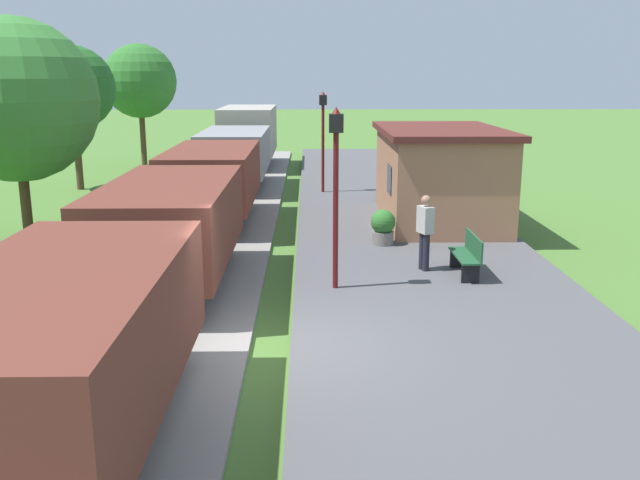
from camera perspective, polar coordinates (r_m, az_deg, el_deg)
The scene contains 16 objects.
ground_plane at distance 11.49m, azimuth -3.46°, elevation -9.92°, with size 160.00×160.00×0.00m, color #47702D.
platform_slab at distance 11.74m, azimuth 12.53°, elevation -9.04°, with size 6.00×60.00×0.25m, color #4C4C4F.
track_ballast at distance 11.82m, azimuth -15.34°, elevation -9.41°, with size 3.80×60.00×0.12m, color gray.
rail_near at distance 11.61m, azimuth -11.89°, elevation -8.93°, with size 0.07×60.00×0.14m, color slate.
rail_far at distance 11.96m, azimuth -18.76°, elevation -8.69°, with size 0.07×60.00×0.14m, color slate.
freight_train at distance 21.91m, azimuth -8.63°, elevation 5.29°, with size 2.50×32.60×2.72m.
station_hut at distance 20.86m, azimuth 9.83°, elevation 5.35°, with size 3.50×5.80×2.78m.
bench_near_hut at distance 15.45m, azimuth 12.13°, elevation -1.16°, with size 0.42×1.50×0.91m.
bench_down_platform at distance 25.17m, azimuth 7.03°, elevation 4.70°, with size 0.42×1.50×0.91m.
person_waiting at distance 15.57m, azimuth 8.67°, elevation 0.86°, with size 0.36×0.44×1.71m.
potted_planter at distance 17.91m, azimuth 5.23°, elevation 1.12°, with size 0.64×0.64×0.92m.
lamp_post_near at distance 13.80m, azimuth 1.32°, elevation 6.20°, with size 0.28×0.28×3.70m.
lamp_post_far at distance 25.62m, azimuth 0.25°, elevation 9.64°, with size 0.28×0.28×3.70m.
tree_trackside_far at distance 20.45m, azimuth -23.88°, elevation 10.52°, with size 4.37×4.37×6.07m.
tree_field_left at distance 29.30m, azimuth -19.77°, elevation 11.71°, with size 3.30×3.30×5.67m.
tree_field_distant at distance 36.49m, azimuth -14.68°, elevation 12.57°, with size 3.66×3.66×6.02m.
Camera 1 is at (0.50, -10.52, 4.59)m, focal length 38.72 mm.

